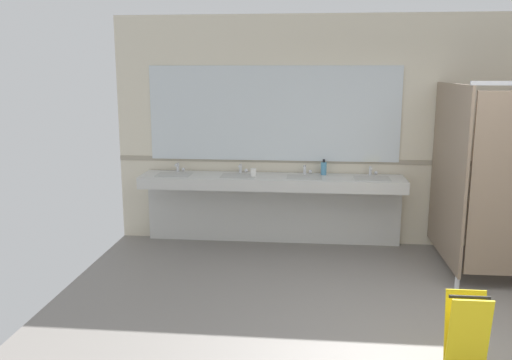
# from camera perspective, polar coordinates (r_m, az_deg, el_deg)

# --- Properties ---
(wall_back) EXTENTS (7.23, 0.12, 2.82)m
(wall_back) POSITION_cam_1_polar(r_m,az_deg,el_deg) (6.90, 15.57, 4.86)
(wall_back) COLOR beige
(wall_back) RESTS_ON ground_plane
(wall_back_tile_band) EXTENTS (7.23, 0.01, 0.06)m
(wall_back_tile_band) POSITION_cam_1_polar(r_m,az_deg,el_deg) (6.89, 15.50, 1.81)
(wall_back_tile_band) COLOR #9E937F
(wall_back_tile_band) RESTS_ON wall_back
(vanity_counter) EXTENTS (3.20, 0.53, 1.01)m
(vanity_counter) POSITION_cam_1_polar(r_m,az_deg,el_deg) (6.69, 1.67, -1.53)
(vanity_counter) COLOR silver
(vanity_counter) RESTS_ON ground_plane
(mirror_panel) EXTENTS (3.10, 0.02, 1.17)m
(mirror_panel) POSITION_cam_1_polar(r_m,az_deg,el_deg) (6.72, 1.84, 7.01)
(mirror_panel) COLOR silver
(mirror_panel) RESTS_ON wall_back
(soap_dispenser) EXTENTS (0.07, 0.07, 0.19)m
(soap_dispenser) POSITION_cam_1_polar(r_m,az_deg,el_deg) (6.68, 7.15, 1.25)
(soap_dispenser) COLOR teal
(soap_dispenser) RESTS_ON vanity_counter
(paper_cup) EXTENTS (0.07, 0.07, 0.09)m
(paper_cup) POSITION_cam_1_polar(r_m,az_deg,el_deg) (6.52, -0.27, 0.79)
(paper_cup) COLOR white
(paper_cup) RESTS_ON vanity_counter
(wet_floor_sign) EXTENTS (0.28, 0.19, 0.64)m
(wet_floor_sign) POSITION_cam_1_polar(r_m,az_deg,el_deg) (4.23, 21.31, -15.08)
(wet_floor_sign) COLOR yellow
(wet_floor_sign) RESTS_ON ground_plane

